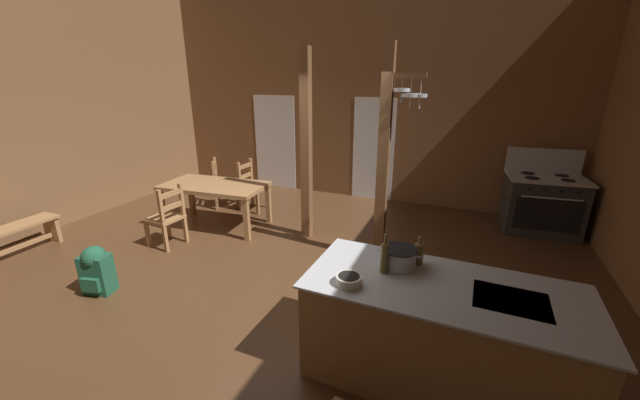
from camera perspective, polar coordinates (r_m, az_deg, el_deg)
The scene contains 19 objects.
ground_plane at distance 4.82m, azimuth -8.64°, elevation -12.62°, with size 9.04×8.17×0.10m, color #4C301C.
wall_back at distance 7.57m, azimuth 5.76°, elevation 17.25°, with size 9.04×0.14×4.49m, color brown.
wall_left at distance 7.28m, azimuth -40.20°, elevation 13.00°, with size 0.14×8.17×4.49m, color brown.
glazed_door_back_left at distance 8.35m, azimuth -7.08°, elevation 8.92°, with size 1.00×0.01×2.05m, color white.
glazed_panel_back_right at distance 7.52m, azimuth 8.32°, elevation 7.75°, with size 0.84×0.01×2.05m, color white.
kitchen_island at distance 3.33m, azimuth 17.99°, elevation -19.25°, with size 2.18×1.01×0.90m.
stove_range at distance 6.94m, azimuth 31.43°, elevation -0.45°, with size 1.21×0.91×1.32m.
support_post_with_pot_rack at distance 4.77m, azimuth 10.32°, elevation 7.43°, with size 0.55×0.24×2.84m.
support_post_center at distance 5.51m, azimuth -2.17°, elevation 8.10°, with size 0.14×0.14×2.84m.
dining_table at distance 6.35m, azimuth -16.18°, elevation 1.65°, with size 1.77×1.03×0.74m.
ladderback_chair_near_window at distance 5.88m, azimuth -22.85°, elevation -2.54°, with size 0.47×0.47×0.95m.
ladderback_chair_by_post at distance 7.35m, azimuth -14.91°, elevation 2.44°, with size 0.61×0.61×0.95m.
ladderback_chair_at_table_end at distance 7.04m, azimuth -10.64°, elevation 2.06°, with size 0.46×0.46×0.95m.
bench_along_left_wall at distance 6.78m, azimuth -40.00°, elevation -4.28°, with size 0.37×1.11×0.44m.
backpack at distance 5.07m, azimuth -31.67°, elevation -9.11°, with size 0.36×0.35×0.60m.
stockpot_on_counter at distance 3.22m, azimuth 12.23°, elevation -8.78°, with size 0.37×0.30×0.16m.
mixing_bowl_on_counter at distance 2.93m, azimuth 4.53°, elevation -12.39°, with size 0.21×0.21×0.07m.
bottle_tall_on_counter at distance 3.29m, azimuth 15.24°, elevation -8.02°, with size 0.08×0.08×0.25m.
bottle_short_on_counter at distance 3.07m, azimuth 10.04°, elevation -8.89°, with size 0.07×0.07×0.35m.
Camera 1 is at (2.20, -3.48, 2.45)m, focal length 20.41 mm.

